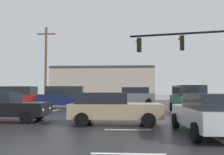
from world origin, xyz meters
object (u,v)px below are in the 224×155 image
object	(u,v)px
sedan_black	(2,106)
sedan_silver	(209,113)
suv_navy	(65,97)
suv_green	(188,98)
traffic_signal_mast	(198,54)
utility_pole_far	(46,64)
suv_grey	(135,95)
sedan_tan	(112,107)
suv_red	(17,96)

from	to	relation	value
sedan_black	sedan_silver	world-z (taller)	same
suv_navy	suv_green	xyz separation A→B (m)	(10.22, -4.23, 0.00)
traffic_signal_mast	suv_green	bearing A→B (deg)	-74.29
utility_pole_far	sedan_black	bearing A→B (deg)	-79.65
traffic_signal_mast	sedan_black	size ratio (longest dim) A/B	1.39
suv_grey	traffic_signal_mast	bearing A→B (deg)	-77.25
utility_pole_far	traffic_signal_mast	bearing A→B (deg)	-41.07
sedan_tan	sedan_silver	bearing A→B (deg)	-36.17
suv_navy	utility_pole_far	distance (m)	7.94
suv_green	sedan_silver	size ratio (longest dim) A/B	1.06
suv_grey	sedan_silver	bearing A→B (deg)	-85.04
sedan_tan	utility_pole_far	distance (m)	18.99
suv_green	suv_grey	bearing A→B (deg)	15.85
utility_pole_far	suv_grey	bearing A→B (deg)	16.16
traffic_signal_mast	suv_grey	world-z (taller)	traffic_signal_mast
suv_grey	suv_green	xyz separation A→B (m)	(3.46, -13.20, 0.00)
sedan_tan	sedan_black	bearing A→B (deg)	171.71
traffic_signal_mast	utility_pole_far	distance (m)	18.85
suv_navy	suv_green	size ratio (longest dim) A/B	1.02
traffic_signal_mast	utility_pole_far	bearing A→B (deg)	-29.44
sedan_black	suv_red	bearing A→B (deg)	110.03
suv_navy	traffic_signal_mast	bearing A→B (deg)	142.05
traffic_signal_mast	sedan_tan	xyz separation A→B (m)	(-5.37, -3.98, -3.16)
utility_pole_far	suv_red	bearing A→B (deg)	-99.20
sedan_black	suv_grey	distance (m)	20.20
traffic_signal_mast	sedan_tan	bearing A→B (deg)	48.17
suv_red	suv_green	bearing A→B (deg)	166.08
sedan_black	sedan_silver	distance (m)	10.41
sedan_black	utility_pole_far	xyz separation A→B (m)	(-2.85, 15.60, 3.94)
sedan_black	suv_grey	xyz separation A→B (m)	(7.72, 18.66, 0.24)
suv_green	sedan_tan	xyz separation A→B (m)	(-5.21, -6.22, -0.24)
suv_navy	sedan_black	size ratio (longest dim) A/B	1.09
suv_navy	suv_grey	distance (m)	11.23
sedan_black	utility_pole_far	world-z (taller)	utility_pole_far
traffic_signal_mast	sedan_silver	xyz separation A→B (m)	(-1.53, -6.69, -3.16)
suv_green	suv_red	size ratio (longest dim) A/B	0.99
suv_navy	suv_red	xyz separation A→B (m)	(-4.72, 0.32, 0.00)
sedan_black	suv_green	distance (m)	12.45
traffic_signal_mast	suv_navy	xyz separation A→B (m)	(-10.38, 6.47, -2.93)
sedan_black	suv_grey	bearing A→B (deg)	67.01
suv_red	suv_navy	bearing A→B (deg)	179.13
suv_navy	utility_pole_far	xyz separation A→B (m)	(-3.82, 5.90, 3.70)
suv_red	sedan_tan	xyz separation A→B (m)	(9.73, -10.77, -0.24)
suv_grey	sedan_tan	world-z (taller)	suv_grey
sedan_black	suv_green	world-z (taller)	suv_green
suv_navy	sedan_tan	bearing A→B (deg)	109.57
suv_green	utility_pole_far	bearing A→B (deg)	55.32
traffic_signal_mast	sedan_black	bearing A→B (deg)	27.50
traffic_signal_mast	utility_pole_far	world-z (taller)	utility_pole_far
suv_navy	sedan_black	world-z (taller)	suv_navy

